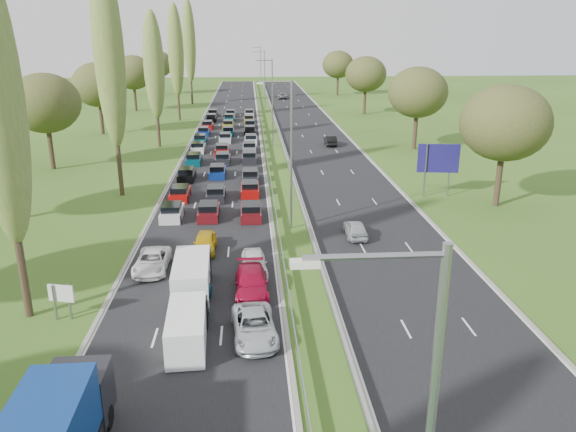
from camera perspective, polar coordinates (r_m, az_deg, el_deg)
name	(u,v)px	position (r m, az deg, el deg)	size (l,w,h in m)	color
ground	(272,144)	(82.06, -1.61, 7.34)	(260.00, 260.00, 0.00)	#36581B
near_carriageway	(226,141)	(84.53, -6.30, 7.56)	(10.50, 215.00, 0.04)	black
far_carriageway	(316,140)	(85.05, 2.90, 7.71)	(10.50, 215.00, 0.04)	black
central_reservation	(271,137)	(84.42, -1.69, 8.03)	(2.36, 215.00, 0.32)	gray
lamp_columns	(272,104)	(79.17, -1.59, 11.34)	(0.18, 140.18, 12.00)	gray
poplar_row	(138,59)	(69.95, -14.96, 15.12)	(2.80, 127.80, 22.44)	#2D2116
woodland_left	(34,107)	(67.74, -24.38, 10.06)	(8.00, 166.00, 11.10)	#2D2116
woodland_right	(438,99)	(71.38, 14.97, 11.37)	(8.00, 153.00, 11.10)	#2D2116
traffic_queue_fill	(225,145)	(79.45, -6.44, 7.20)	(9.08, 66.97, 0.80)	silver
near_car_2	(152,261)	(39.06, -13.64, -4.48)	(2.15, 4.67, 1.30)	white
near_car_7	(193,297)	(33.37, -9.58, -8.16)	(1.93, 4.74, 1.38)	#053E50
near_car_8	(205,243)	(41.61, -8.43, -2.68)	(1.60, 3.98, 1.36)	gold
near_car_10	(254,326)	(30.04, -3.45, -11.10)	(2.22, 4.82, 1.34)	#B3BABD
near_car_11	(251,283)	(34.72, -3.73, -6.78)	(2.02, 4.97, 1.44)	#A1092B
near_car_12	(254,263)	(37.65, -3.46, -4.76)	(1.66, 4.12, 1.41)	white
far_car_0	(355,229)	(44.43, 6.87, -1.28)	(1.56, 3.88, 1.32)	#9EA4A7
far_car_1	(330,140)	(80.98, 4.34, 7.66)	(1.45, 4.17, 1.37)	black
far_car_2	(283,96)	(140.00, -0.56, 12.13)	(2.32, 5.03, 1.40)	slate
white_van_front	(187,327)	(29.74, -10.20, -11.04)	(1.89, 4.82, 1.94)	white
white_van_rear	(192,276)	(35.19, -9.70, -5.99)	(2.13, 5.42, 2.18)	white
info_sign	(61,297)	(33.90, -22.03, -7.64)	(1.48, 0.45, 2.10)	gray
direction_sign	(438,161)	(56.35, 15.02, 5.45)	(3.98, 0.62, 5.20)	gray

